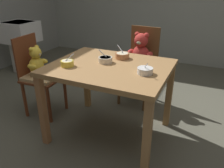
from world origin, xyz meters
The scene contains 9 objects.
ground_plane centered at (0.00, 0.00, -0.02)m, with size 5.20×5.20×0.04m.
dining_table centered at (0.00, 0.00, 0.64)m, with size 1.06×0.86×0.73m.
teddy_chair_near_left centered at (-0.89, 0.05, 0.52)m, with size 0.40×0.39×0.89m.
teddy_chair_far_center centered at (0.03, 0.79, 0.57)m, with size 0.42×0.42×0.92m.
porridge_bowl_terracotta_far_center centered at (0.03, 0.23, 0.76)m, with size 0.14×0.14×0.12m.
porridge_bowl_white_near_right centered at (0.35, -0.06, 0.76)m, with size 0.13×0.13×0.11m.
porridge_bowl_cream_center centered at (-0.07, 0.05, 0.76)m, with size 0.14×0.13×0.12m.
porridge_bowl_yellow_near_left centered at (-0.33, -0.18, 0.76)m, with size 0.11×0.11×0.11m.
sink_basin centered at (-2.05, 0.97, 0.54)m, with size 0.50×0.46×0.83m.
Camera 1 is at (0.82, -1.73, 1.43)m, focal length 36.47 mm.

